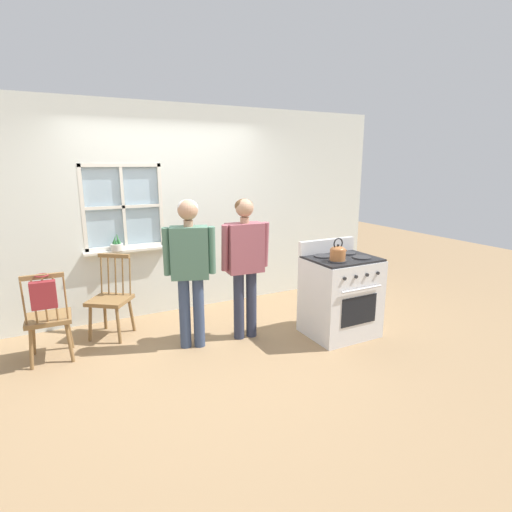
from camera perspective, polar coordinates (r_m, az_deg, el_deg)
The scene contains 10 objects.
ground_plane at distance 4.43m, azimuth -6.56°, elevation -13.29°, with size 16.00×16.00×0.00m, color #937551.
wall_back at distance 5.35m, azimuth -12.14°, elevation 6.21°, with size 6.40×0.16×2.70m.
chair_by_window at distance 4.56m, azimuth -27.52°, elevation -7.98°, with size 0.44×0.42×0.94m.
chair_near_wall at distance 4.90m, azimuth -20.03°, elevation -5.86°, with size 0.58×0.57×0.94m.
person_elderly_left at distance 4.23m, azimuth -9.45°, elevation -0.52°, with size 0.55×0.33×1.61m.
person_teen_center at distance 4.41m, azimuth -1.61°, elevation 0.00°, with size 0.56×0.24×1.59m.
stove at distance 4.74m, azimuth 11.93°, elevation -5.50°, with size 0.77×0.68×1.08m.
kettle at distance 4.39m, azimuth 11.61°, elevation 0.49°, with size 0.21×0.17×0.25m.
potted_plant at distance 5.17m, azimuth -19.27°, elevation 1.50°, with size 0.15×0.15×0.21m.
handbag at distance 4.24m, azimuth -28.10°, elevation -4.83°, with size 0.22×0.19×0.31m.
Camera 1 is at (-1.37, -3.72, 1.97)m, focal length 28.00 mm.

